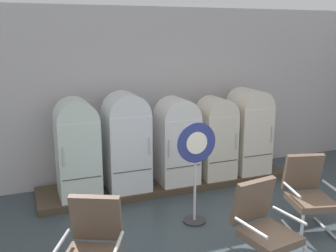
% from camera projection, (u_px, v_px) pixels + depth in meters
% --- Properties ---
extents(back_wall, '(11.76, 0.12, 3.04)m').
position_uv_depth(back_wall, '(155.00, 93.00, 7.05)').
color(back_wall, beige).
rests_on(back_wall, ground).
extents(display_plinth, '(4.40, 0.95, 0.11)m').
position_uv_depth(display_plinth, '(168.00, 182.00, 6.83)').
color(display_plinth, '#463829').
rests_on(display_plinth, ground).
extents(refrigerator_0, '(0.63, 0.70, 1.53)m').
position_uv_depth(refrigerator_0, '(77.00, 145.00, 5.99)').
color(refrigerator_0, silver).
rests_on(refrigerator_0, display_plinth).
extents(refrigerator_1, '(0.67, 0.66, 1.59)m').
position_uv_depth(refrigerator_1, '(126.00, 139.00, 6.24)').
color(refrigerator_1, white).
rests_on(refrigerator_1, display_plinth).
extents(refrigerator_2, '(0.65, 0.62, 1.45)m').
position_uv_depth(refrigerator_2, '(177.00, 138.00, 6.54)').
color(refrigerator_2, white).
rests_on(refrigerator_2, display_plinth).
extents(refrigerator_3, '(0.58, 0.61, 1.42)m').
position_uv_depth(refrigerator_3, '(216.00, 135.00, 6.81)').
color(refrigerator_3, silver).
rests_on(refrigerator_3, display_plinth).
extents(refrigerator_4, '(0.62, 0.72, 1.52)m').
position_uv_depth(refrigerator_4, '(249.00, 128.00, 7.09)').
color(refrigerator_4, silver).
rests_on(refrigerator_4, display_plinth).
extents(armchair_left, '(0.78, 0.85, 1.01)m').
position_uv_depth(armchair_left, '(92.00, 245.00, 3.91)').
color(armchair_left, silver).
rests_on(armchair_left, ground).
extents(armchair_right, '(0.70, 0.79, 1.01)m').
position_uv_depth(armchair_right, '(308.00, 191.00, 5.24)').
color(armchair_right, silver).
rests_on(armchair_right, ground).
extents(armchair_center, '(0.67, 0.76, 1.01)m').
position_uv_depth(armchair_center, '(263.00, 224.00, 4.35)').
color(armchair_center, silver).
rests_on(armchair_center, ground).
extents(sign_stand, '(0.56, 0.32, 1.45)m').
position_uv_depth(sign_stand, '(196.00, 170.00, 5.33)').
color(sign_stand, '#2D2D30').
rests_on(sign_stand, ground).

